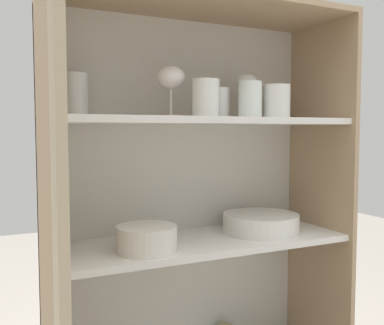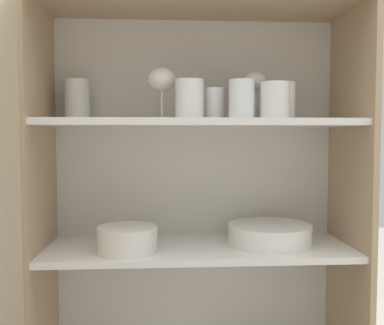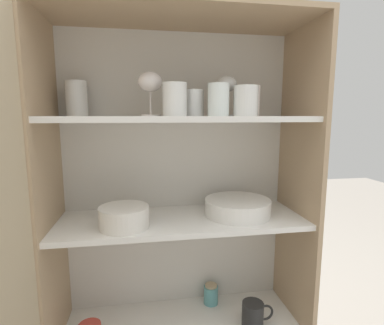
% 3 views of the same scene
% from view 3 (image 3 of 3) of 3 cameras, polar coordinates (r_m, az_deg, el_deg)
% --- Properties ---
extents(cupboard_back_panel, '(0.96, 0.02, 1.49)m').
position_cam_3_polar(cupboard_back_panel, '(1.33, -2.87, -9.24)').
color(cupboard_back_panel, silver).
rests_on(cupboard_back_panel, ground_plane).
extents(cupboard_side_left, '(0.02, 0.35, 1.49)m').
position_cam_3_polar(cupboard_side_left, '(1.21, -25.12, -11.96)').
color(cupboard_side_left, tan).
rests_on(cupboard_side_left, ground_plane).
extents(cupboard_side_right, '(0.02, 0.35, 1.49)m').
position_cam_3_polar(cupboard_side_right, '(1.31, 19.18, -9.96)').
color(cupboard_side_right, tan).
rests_on(cupboard_side_right, ground_plane).
extents(cupboard_top_panel, '(0.96, 0.35, 0.02)m').
position_cam_3_polar(cupboard_top_panel, '(1.15, -2.15, 26.15)').
color(cupboard_top_panel, tan).
rests_on(cupboard_top_panel, cupboard_side_left).
extents(shelf_board_lower, '(0.92, 0.32, 0.02)m').
position_cam_3_polar(shelf_board_lower, '(1.38, -1.83, -28.49)').
color(shelf_board_lower, white).
extents(shelf_board_middle, '(0.92, 0.32, 0.02)m').
position_cam_3_polar(shelf_board_middle, '(1.17, -1.93, -10.97)').
color(shelf_board_middle, white).
extents(shelf_board_upper, '(0.92, 0.32, 0.02)m').
position_cam_3_polar(shelf_board_upper, '(1.10, -2.04, 8.30)').
color(shelf_board_upper, white).
extents(tumbler_glass_0, '(0.07, 0.07, 0.11)m').
position_cam_3_polar(tumbler_glass_0, '(1.03, 5.05, 11.80)').
color(tumbler_glass_0, white).
rests_on(tumbler_glass_0, shelf_board_upper).
extents(tumbler_glass_1, '(0.08, 0.08, 0.11)m').
position_cam_3_polar(tumbler_glass_1, '(1.02, -3.31, 11.89)').
color(tumbler_glass_1, white).
rests_on(tumbler_glass_1, shelf_board_upper).
extents(tumbler_glass_2, '(0.08, 0.08, 0.13)m').
position_cam_3_polar(tumbler_glass_2, '(1.21, -21.13, 11.28)').
color(tumbler_glass_2, white).
rests_on(tumbler_glass_2, shelf_board_upper).
extents(tumbler_glass_3, '(0.07, 0.07, 0.11)m').
position_cam_3_polar(tumbler_glass_3, '(1.15, 11.00, 11.43)').
color(tumbler_glass_3, silver).
rests_on(tumbler_glass_3, shelf_board_upper).
extents(tumbler_glass_4, '(0.07, 0.07, 0.09)m').
position_cam_3_polar(tumbler_glass_4, '(1.09, 0.41, 11.26)').
color(tumbler_glass_4, white).
rests_on(tumbler_glass_4, shelf_board_upper).
extents(tumbler_glass_5, '(0.08, 0.08, 0.10)m').
position_cam_3_polar(tumbler_glass_5, '(1.05, 10.20, 11.46)').
color(tumbler_glass_5, white).
rests_on(tumbler_glass_5, shelf_board_upper).
extents(wine_glass_0, '(0.07, 0.07, 0.15)m').
position_cam_3_polar(wine_glass_0, '(1.17, 6.68, 14.07)').
color(wine_glass_0, white).
rests_on(wine_glass_0, shelf_board_upper).
extents(wine_glass_1, '(0.09, 0.09, 0.15)m').
position_cam_3_polar(wine_glass_1, '(1.09, -7.97, 14.64)').
color(wine_glass_1, silver).
rests_on(wine_glass_1, shelf_board_upper).
extents(plate_stack_white, '(0.26, 0.26, 0.06)m').
position_cam_3_polar(plate_stack_white, '(1.20, 8.67, -8.38)').
color(plate_stack_white, white).
rests_on(plate_stack_white, shelf_board_middle).
extents(mixing_bowl_large, '(0.17, 0.17, 0.07)m').
position_cam_3_polar(mixing_bowl_large, '(1.09, -12.81, -9.91)').
color(mixing_bowl_large, silver).
rests_on(mixing_bowl_large, shelf_board_middle).
extents(coffee_mug_extra_1, '(0.13, 0.08, 0.10)m').
position_cam_3_polar(coffee_mug_extra_1, '(1.35, 11.60, -26.57)').
color(coffee_mug_extra_1, black).
rests_on(coffee_mug_extra_1, shelf_board_lower).
extents(storage_jar, '(0.06, 0.06, 0.09)m').
position_cam_3_polar(storage_jar, '(1.46, 3.63, -23.74)').
color(storage_jar, '#5BA3A8').
rests_on(storage_jar, shelf_board_lower).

